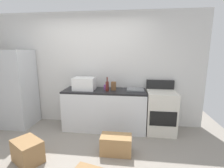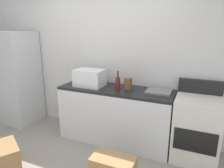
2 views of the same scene
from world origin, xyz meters
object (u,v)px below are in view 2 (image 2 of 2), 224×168
object	(u,v)px
refrigerator	(17,78)
stove_oven	(196,128)
coffee_mug	(118,84)
knife_block	(128,84)
wine_bottle	(118,83)
cardboard_box_small	(4,159)
microwave	(90,78)

from	to	relation	value
refrigerator	stove_oven	bearing A→B (deg)	0.97
coffee_mug	knife_block	xyz separation A→B (m)	(0.18, -0.04, 0.04)
stove_oven	coffee_mug	xyz separation A→B (m)	(-1.21, 0.06, 0.48)
wine_bottle	cardboard_box_small	distance (m)	1.83
stove_oven	cardboard_box_small	size ratio (longest dim) A/B	2.36
wine_bottle	cardboard_box_small	bearing A→B (deg)	-132.05
microwave	refrigerator	bearing A→B (deg)	-179.17
stove_oven	cardboard_box_small	distance (m)	2.61
coffee_mug	knife_block	size ratio (longest dim) A/B	0.56
microwave	knife_block	xyz separation A→B (m)	(0.64, 0.05, -0.05)
coffee_mug	cardboard_box_small	xyz separation A→B (m)	(-1.04, -1.36, -0.77)
wine_bottle	stove_oven	bearing A→B (deg)	4.34
refrigerator	knife_block	size ratio (longest dim) A/B	9.80
wine_bottle	knife_block	distance (m)	0.17
refrigerator	wine_bottle	size ratio (longest dim) A/B	5.88
knife_block	cardboard_box_small	distance (m)	1.97
cardboard_box_small	wine_bottle	bearing A→B (deg)	47.95
stove_oven	wine_bottle	bearing A→B (deg)	-175.66
stove_oven	knife_block	world-z (taller)	stove_oven
refrigerator	cardboard_box_small	xyz separation A→B (m)	(1.03, -1.25, -0.70)
refrigerator	microwave	distance (m)	1.61
coffee_mug	cardboard_box_small	world-z (taller)	coffee_mug
wine_bottle	knife_block	world-z (taller)	wine_bottle
microwave	knife_block	size ratio (longest dim) A/B	2.56
microwave	wine_bottle	bearing A→B (deg)	-6.15
microwave	coffee_mug	bearing A→B (deg)	11.42
cardboard_box_small	refrigerator	bearing A→B (deg)	129.44
microwave	knife_block	world-z (taller)	microwave
coffee_mug	microwave	bearing A→B (deg)	-168.58
wine_bottle	cardboard_box_small	size ratio (longest dim) A/B	0.64
stove_oven	wine_bottle	size ratio (longest dim) A/B	3.67
coffee_mug	cardboard_box_small	size ratio (longest dim) A/B	0.21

